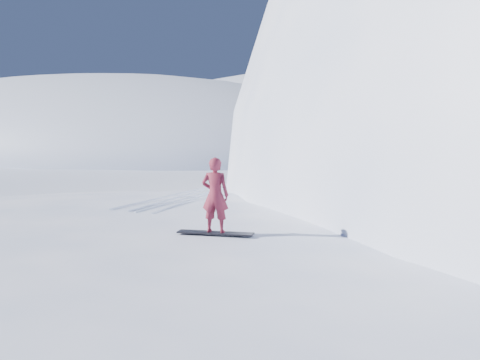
{
  "coord_description": "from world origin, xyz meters",
  "views": [
    {
      "loc": [
        10.06,
        -8.08,
        4.75
      ],
      "look_at": [
        3.29,
        2.35,
        3.5
      ],
      "focal_mm": 40.0,
      "sensor_mm": 36.0,
      "label": 1
    }
  ],
  "objects": [
    {
      "name": "snowboarder",
      "position": [
        3.29,
        1.35,
        3.25
      ],
      "size": [
        0.7,
        0.58,
        1.65
      ],
      "primitive_type": "imported",
      "rotation": [
        0.0,
        0.0,
        3.49
      ],
      "color": "maroon",
      "rests_on": "snowboard"
    },
    {
      "name": "near_ridge",
      "position": [
        1.0,
        3.0,
        0.0
      ],
      "size": [
        36.0,
        28.0,
        4.8
      ],
      "primitive_type": "ellipsoid",
      "color": "white",
      "rests_on": "ground"
    },
    {
      "name": "ground",
      "position": [
        0.0,
        0.0,
        0.0
      ],
      "size": [
        400.0,
        400.0,
        0.0
      ],
      "primitive_type": "plane",
      "color": "white",
      "rests_on": "ground"
    },
    {
      "name": "snowboard",
      "position": [
        3.29,
        1.35,
        2.41
      ],
      "size": [
        1.71,
        0.88,
        0.03
      ],
      "primitive_type": "cube",
      "rotation": [
        0.0,
        0.0,
        0.35
      ],
      "color": "black",
      "rests_on": "near_ridge"
    },
    {
      "name": "wind_bumps",
      "position": [
        -0.56,
        2.12,
        0.0
      ],
      "size": [
        16.0,
        14.4,
        1.0
      ],
      "color": "white",
      "rests_on": "ground"
    },
    {
      "name": "far_ridge_a",
      "position": [
        -70.0,
        60.0,
        0.0
      ],
      "size": [
        120.0,
        70.0,
        28.0
      ],
      "primitive_type": "ellipsoid",
      "color": "white",
      "rests_on": "ground"
    },
    {
      "name": "board_tracks",
      "position": [
        -1.09,
        5.47,
        2.42
      ],
      "size": [
        2.54,
        5.93,
        0.04
      ],
      "color": "silver",
      "rests_on": "ground"
    },
    {
      "name": "far_ridge_c",
      "position": [
        -40.0,
        110.0,
        0.0
      ],
      "size": [
        140.0,
        90.0,
        36.0
      ],
      "primitive_type": "ellipsoid",
      "color": "white",
      "rests_on": "ground"
    }
  ]
}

